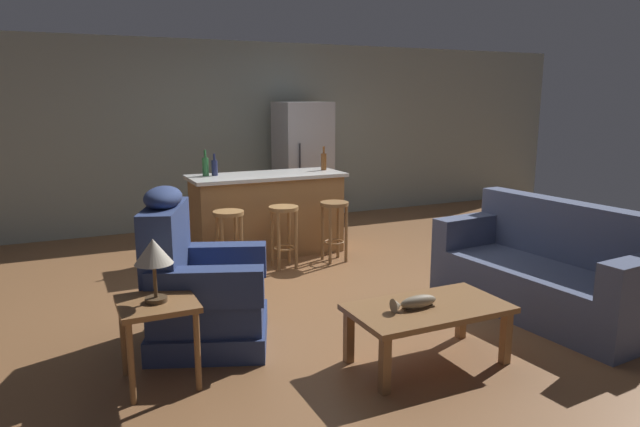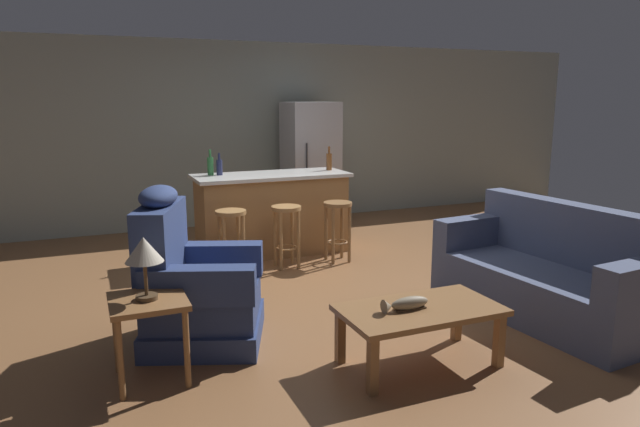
# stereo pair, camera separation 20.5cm
# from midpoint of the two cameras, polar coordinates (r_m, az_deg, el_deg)

# --- Properties ---
(ground_plane) EXTENTS (12.00, 12.00, 0.00)m
(ground_plane) POSITION_cam_midpoint_polar(r_m,az_deg,el_deg) (5.66, 0.58, -7.28)
(ground_plane) COLOR brown
(back_wall) EXTENTS (12.00, 0.05, 2.60)m
(back_wall) POSITION_cam_midpoint_polar(r_m,az_deg,el_deg) (8.33, -8.05, 7.83)
(back_wall) COLOR #939E93
(back_wall) RESTS_ON ground_plane
(coffee_table) EXTENTS (1.10, 0.60, 0.42)m
(coffee_table) POSITION_cam_midpoint_polar(r_m,az_deg,el_deg) (4.04, 11.42, -9.92)
(coffee_table) COLOR olive
(coffee_table) RESTS_ON ground_plane
(fish_figurine) EXTENTS (0.34, 0.10, 0.10)m
(fish_figurine) POSITION_cam_midpoint_polar(r_m,az_deg,el_deg) (3.94, 10.05, -8.91)
(fish_figurine) COLOR #4C3823
(fish_figurine) RESTS_ON coffee_table
(couch) EXTENTS (1.01, 1.97, 0.94)m
(couch) POSITION_cam_midpoint_polar(r_m,az_deg,el_deg) (5.27, 22.95, -5.78)
(couch) COLOR #4C5675
(couch) RESTS_ON ground_plane
(recliner_near_lamp) EXTENTS (1.08, 1.08, 1.20)m
(recliner_near_lamp) POSITION_cam_midpoint_polar(r_m,az_deg,el_deg) (4.40, -11.29, -7.29)
(recliner_near_lamp) COLOR navy
(recliner_near_lamp) RESTS_ON ground_plane
(end_table) EXTENTS (0.48, 0.48, 0.56)m
(end_table) POSITION_cam_midpoint_polar(r_m,az_deg,el_deg) (3.86, -15.31, -9.60)
(end_table) COLOR olive
(end_table) RESTS_ON ground_plane
(table_lamp) EXTENTS (0.24, 0.24, 0.41)m
(table_lamp) POSITION_cam_midpoint_polar(r_m,az_deg,el_deg) (3.72, -15.69, -3.81)
(table_lamp) COLOR #4C3823
(table_lamp) RESTS_ON end_table
(kitchen_island) EXTENTS (1.80, 0.70, 0.95)m
(kitchen_island) POSITION_cam_midpoint_polar(r_m,az_deg,el_deg) (6.75, -3.97, 0.01)
(kitchen_island) COLOR #9E7042
(kitchen_island) RESTS_ON ground_plane
(bar_stool_left) EXTENTS (0.32, 0.32, 0.68)m
(bar_stool_left) POSITION_cam_midpoint_polar(r_m,az_deg,el_deg) (5.98, -7.90, -1.65)
(bar_stool_left) COLOR #A87A47
(bar_stool_left) RESTS_ON ground_plane
(bar_stool_middle) EXTENTS (0.32, 0.32, 0.68)m
(bar_stool_middle) POSITION_cam_midpoint_polar(r_m,az_deg,el_deg) (6.16, -2.42, -1.16)
(bar_stool_middle) COLOR #A87A47
(bar_stool_middle) RESTS_ON ground_plane
(bar_stool_right) EXTENTS (0.32, 0.32, 0.68)m
(bar_stool_right) POSITION_cam_midpoint_polar(r_m,az_deg,el_deg) (6.39, 2.70, -0.69)
(bar_stool_right) COLOR olive
(bar_stool_right) RESTS_ON ground_plane
(refrigerator) EXTENTS (0.70, 0.69, 1.76)m
(refrigerator) POSITION_cam_midpoint_polar(r_m,az_deg,el_deg) (8.14, -0.24, 4.89)
(refrigerator) COLOR #B7B7BC
(refrigerator) RESTS_ON ground_plane
(bottle_tall_green) EXTENTS (0.07, 0.07, 0.29)m
(bottle_tall_green) POSITION_cam_midpoint_polar(r_m,az_deg,el_deg) (6.99, 1.75, 5.26)
(bottle_tall_green) COLOR brown
(bottle_tall_green) RESTS_ON kitchen_island
(bottle_short_amber) EXTENTS (0.07, 0.07, 0.29)m
(bottle_short_amber) POSITION_cam_midpoint_polar(r_m,az_deg,el_deg) (6.63, -10.04, 4.75)
(bottle_short_amber) COLOR #2D6B38
(bottle_short_amber) RESTS_ON kitchen_island
(bottle_wine_dark) EXTENTS (0.07, 0.07, 0.25)m
(bottle_wine_dark) POSITION_cam_midpoint_polar(r_m,az_deg,el_deg) (6.62, -9.16, 4.63)
(bottle_wine_dark) COLOR #23284C
(bottle_wine_dark) RESTS_ON kitchen_island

